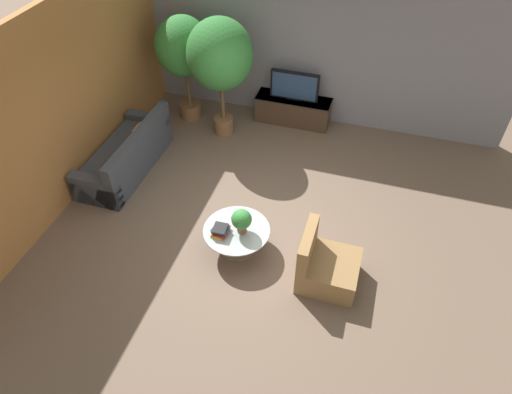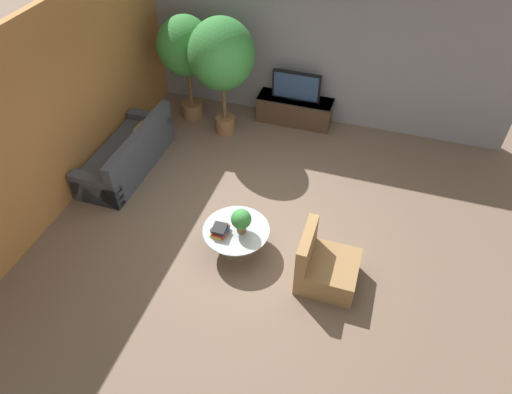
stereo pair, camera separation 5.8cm
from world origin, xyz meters
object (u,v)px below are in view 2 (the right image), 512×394
object	(u,v)px
media_console	(295,110)
coffee_table	(236,235)
armchair_wicker	(324,267)
couch_by_wall	(128,155)
potted_palm_corner	(222,56)
potted_palm_tall	(186,49)
potted_plant_tabletop	(241,220)
television	(296,86)

from	to	relation	value
media_console	coffee_table	size ratio (longest dim) A/B	1.53
armchair_wicker	coffee_table	bearing A→B (deg)	82.66
couch_by_wall	potted_palm_corner	xyz separation A→B (m)	(1.23, 1.57, 1.31)
armchair_wicker	potted_palm_tall	xyz separation A→B (m)	(-3.41, 3.26, 1.19)
potted_palm_corner	potted_plant_tabletop	distance (m)	3.20
media_console	potted_plant_tabletop	bearing A→B (deg)	-88.28
television	potted_palm_corner	distance (m)	1.62
media_console	television	distance (m)	0.53
armchair_wicker	couch_by_wall	bearing A→B (deg)	70.30
media_console	potted_palm_tall	size ratio (longest dim) A/B	0.72
media_console	armchair_wicker	xyz separation A→B (m)	(1.37, -3.70, -0.00)
television	armchair_wicker	xyz separation A→B (m)	(1.37, -3.70, -0.54)
armchair_wicker	television	bearing A→B (deg)	20.37
media_console	armchair_wicker	world-z (taller)	armchair_wicker
potted_plant_tabletop	television	bearing A→B (deg)	91.72
television	potted_plant_tabletop	size ratio (longest dim) A/B	2.43
couch_by_wall	potted_plant_tabletop	world-z (taller)	couch_by_wall
coffee_table	potted_plant_tabletop	distance (m)	0.36
coffee_table	potted_palm_tall	world-z (taller)	potted_palm_tall
couch_by_wall	potted_palm_tall	size ratio (longest dim) A/B	1.01
media_console	couch_by_wall	size ratio (longest dim) A/B	0.72
potted_palm_corner	potted_plant_tabletop	size ratio (longest dim) A/B	5.84
media_console	television	size ratio (longest dim) A/B	1.58
potted_palm_tall	potted_palm_corner	world-z (taller)	potted_palm_corner
television	coffee_table	distance (m)	3.56
couch_by_wall	media_console	bearing A→B (deg)	133.84
media_console	potted_plant_tabletop	distance (m)	3.54
coffee_table	couch_by_wall	bearing A→B (deg)	154.18
potted_plant_tabletop	coffee_table	bearing A→B (deg)	179.89
armchair_wicker	potted_plant_tabletop	xyz separation A→B (m)	(-1.27, 0.17, 0.36)
couch_by_wall	armchair_wicker	world-z (taller)	armchair_wicker
potted_palm_tall	potted_plant_tabletop	bearing A→B (deg)	-55.13
couch_by_wall	potted_palm_corner	world-z (taller)	potted_palm_corner
couch_by_wall	potted_palm_tall	xyz separation A→B (m)	(0.39, 1.89, 1.18)
potted_palm_tall	television	bearing A→B (deg)	12.18
armchair_wicker	potted_palm_tall	size ratio (longest dim) A/B	0.41
television	media_console	bearing A→B (deg)	90.00
coffee_table	potted_palm_corner	bearing A→B (deg)	113.90
coffee_table	couch_by_wall	distance (m)	2.73
media_console	potted_plant_tabletop	world-z (taller)	potted_plant_tabletop
couch_by_wall	potted_palm_corner	distance (m)	2.39
television	potted_palm_corner	size ratio (longest dim) A/B	0.42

